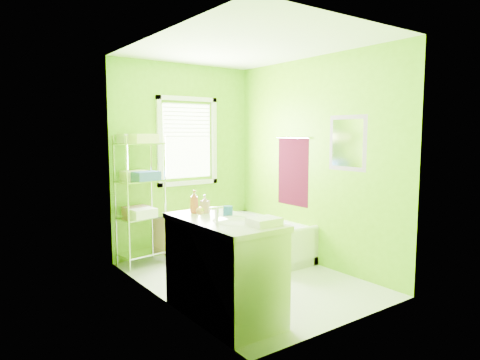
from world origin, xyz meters
TOP-DOWN VIEW (x-y plane):
  - ground at (0.00, 0.00)m, footprint 2.90×2.90m
  - room_envelope at (0.00, 0.00)m, footprint 2.14×2.94m
  - window at (0.05, 1.42)m, footprint 0.92×0.05m
  - door at (-1.04, -1.00)m, footprint 0.09×0.80m
  - right_wall_decor at (1.04, -0.02)m, footprint 0.04×1.48m
  - bathtub at (0.68, 0.63)m, footprint 0.73×1.57m
  - toilet at (-0.19, 1.02)m, footprint 0.53×0.78m
  - vanity at (-0.76, -0.67)m, footprint 0.61×1.20m
  - wire_shelf_unit at (-0.75, 1.20)m, footprint 0.59×0.48m

SIDE VIEW (x-z plane):
  - ground at x=0.00m, z-range 0.00..0.00m
  - bathtub at x=0.68m, z-range -0.09..0.42m
  - toilet at x=-0.19m, z-range 0.00..0.73m
  - vanity at x=-0.76m, z-range -0.08..1.04m
  - door at x=-1.04m, z-range 0.00..2.00m
  - wire_shelf_unit at x=-0.75m, z-range 0.18..1.84m
  - right_wall_decor at x=1.04m, z-range 0.74..1.91m
  - room_envelope at x=0.00m, z-range 0.24..2.86m
  - window at x=0.05m, z-range 1.00..2.22m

